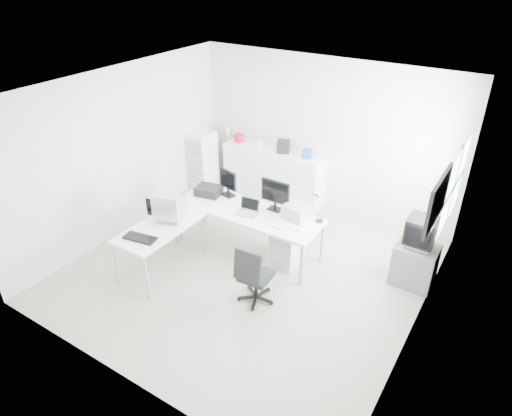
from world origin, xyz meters
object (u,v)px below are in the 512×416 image
Objects in this scene: lcd_monitor_small at (228,183)px; lcd_monitor_large at (275,196)px; crt_tv at (421,233)px; inkjet_printer at (209,191)px; side_desk at (162,247)px; filing_cabinet at (203,162)px; crt_monitor at (169,205)px; tv_cabinet at (414,265)px; laser_printer at (297,211)px; sideboard at (274,174)px; drawer_pedestal at (287,246)px; laptop at (247,208)px; main_desk at (248,230)px; office_chair at (256,273)px.

lcd_monitor_small is 0.92× the size of lcd_monitor_large.
lcd_monitor_small reaches higher than crt_tv.
side_desk is at bearing -101.13° from inkjet_printer.
crt_monitor is at bearing -62.98° from filing_cabinet.
filing_cabinet is at bearing 120.65° from inkjet_printer.
tv_cabinet is at bearing 9.23° from lcd_monitor_large.
tv_cabinet is (3.37, 0.50, -0.50)m from inkjet_printer.
filing_cabinet is at bearing 167.38° from laser_printer.
crt_monitor reaches higher than lcd_monitor_small.
sideboard reaches higher than side_desk.
laser_printer is 0.18× the size of sideboard.
crt_monitor is at bearing -90.03° from lcd_monitor_small.
side_desk is at bearing -109.96° from crt_monitor.
inkjet_printer is 1.22m from lcd_monitor_large.
tv_cabinet is (1.77, 0.38, -0.53)m from laser_printer.
crt_tv is 0.41× the size of filing_cabinet.
sideboard is (-3.11, 1.21, 0.19)m from tv_cabinet.
sideboard is at bearing 121.15° from lcd_monitor_large.
sideboard is (-1.33, 1.58, -0.35)m from laser_printer.
lcd_monitor_large is at bearing -58.99° from sideboard.
crt_tv is at bearing -21.24° from sideboard.
lcd_monitor_large is 1.36× the size of laser_printer.
inkjet_printer is 0.84× the size of crt_monitor.
inkjet_printer is 0.96m from crt_monitor.
crt_tv is at bearing 22.12° from laser_printer.
lcd_monitor_large reaches higher than crt_monitor.
crt_monitor is (-1.55, -0.90, 0.69)m from drawer_pedestal.
crt_tv is at bearing 9.18° from laptop.
crt_tv is 0.25× the size of sideboard.
crt_monitor is (-0.90, -0.75, 0.14)m from laptop.
side_desk is 3.81m from crt_tv.
inkjet_printer is 3.41m from crt_tv.
inkjet_printer reaches higher than drawer_pedestal.
crt_monitor is 3.67m from crt_tv.
filing_cabinet is (-2.68, 1.31, 0.31)m from drawer_pedestal.
lcd_monitor_small reaches higher than main_desk.
laptop is 0.88× the size of laser_printer.
office_chair is (1.32, -1.22, -0.52)m from lcd_monitor_small.
laptop is (0.90, -0.20, 0.03)m from inkjet_printer.
inkjet_printer is at bearing -165.62° from laser_printer.
laser_printer is 2.97m from filing_cabinet.
inkjet_printer is at bearing -98.85° from sideboard.
lcd_monitor_small is at bearing 155.56° from main_desk.
laser_printer is 0.30× the size of filing_cabinet.
laser_printer reaches higher than office_chair.
crt_tv is at bearing 3.27° from crt_monitor.
side_desk is 2.13m from laser_printer.
crt_tv reaches higher than office_chair.
lcd_monitor_large is 0.25× the size of sideboard.
office_chair is at bearing -56.97° from laptop.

